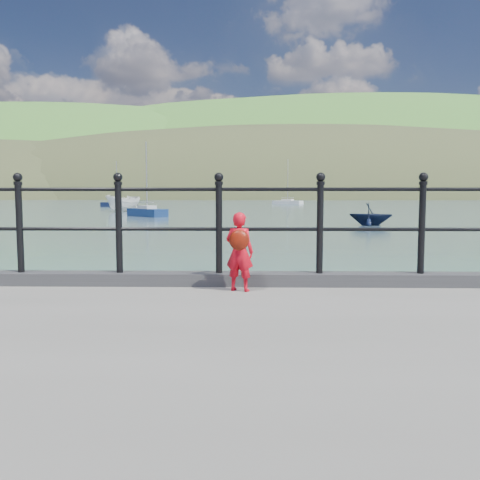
{
  "coord_description": "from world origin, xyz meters",
  "views": [
    {
      "loc": [
        0.98,
        -6.17,
        2.1
      ],
      "look_at": [
        0.85,
        -0.2,
        1.55
      ],
      "focal_mm": 38.0,
      "sensor_mm": 36.0,
      "label": 1
    }
  ],
  "objects_px": {
    "child": "(239,251)",
    "launch_navy": "(370,214)",
    "launch_white": "(123,203)",
    "sailboat_left": "(117,205)",
    "sailboat_deep": "(288,202)",
    "sailboat_port": "(147,213)",
    "railing": "(169,217)"
  },
  "relations": [
    {
      "from": "sailboat_deep",
      "to": "sailboat_left",
      "type": "bearing_deg",
      "value": -112.43
    },
    {
      "from": "launch_navy",
      "to": "sailboat_port",
      "type": "distance_m",
      "value": 21.41
    },
    {
      "from": "railing",
      "to": "launch_white",
      "type": "bearing_deg",
      "value": 104.71
    },
    {
      "from": "launch_white",
      "to": "sailboat_port",
      "type": "bearing_deg",
      "value": -33.49
    },
    {
      "from": "railing",
      "to": "sailboat_deep",
      "type": "distance_m",
      "value": 93.02
    },
    {
      "from": "launch_navy",
      "to": "launch_white",
      "type": "bearing_deg",
      "value": 67.64
    },
    {
      "from": "child",
      "to": "sailboat_port",
      "type": "height_order",
      "value": "sailboat_port"
    },
    {
      "from": "child",
      "to": "launch_navy",
      "type": "height_order",
      "value": "child"
    },
    {
      "from": "child",
      "to": "sailboat_left",
      "type": "relative_size",
      "value": 0.12
    },
    {
      "from": "child",
      "to": "railing",
      "type": "bearing_deg",
      "value": -3.58
    },
    {
      "from": "launch_navy",
      "to": "child",
      "type": "bearing_deg",
      "value": -170.14
    },
    {
      "from": "launch_white",
      "to": "sailboat_left",
      "type": "relative_size",
      "value": 0.68
    },
    {
      "from": "railing",
      "to": "launch_navy",
      "type": "distance_m",
      "value": 28.84
    },
    {
      "from": "sailboat_left",
      "to": "sailboat_port",
      "type": "xyz_separation_m",
      "value": [
        11.56,
        -33.4,
        0.0
      ]
    },
    {
      "from": "child",
      "to": "sailboat_left",
      "type": "distance_m",
      "value": 76.71
    },
    {
      "from": "railing",
      "to": "launch_navy",
      "type": "height_order",
      "value": "railing"
    },
    {
      "from": "launch_navy",
      "to": "sailboat_deep",
      "type": "bearing_deg",
      "value": 26.52
    },
    {
      "from": "launch_navy",
      "to": "sailboat_left",
      "type": "bearing_deg",
      "value": 57.99
    },
    {
      "from": "launch_white",
      "to": "sailboat_left",
      "type": "bearing_deg",
      "value": 140.38
    },
    {
      "from": "launch_white",
      "to": "child",
      "type": "bearing_deg",
      "value": -40.84
    },
    {
      "from": "launch_navy",
      "to": "sailboat_deep",
      "type": "distance_m",
      "value": 65.22
    },
    {
      "from": "railing",
      "to": "sailboat_port",
      "type": "xyz_separation_m",
      "value": [
        -8.48,
        40.03,
        -1.48
      ]
    },
    {
      "from": "child",
      "to": "sailboat_left",
      "type": "xyz_separation_m",
      "value": [
        -20.9,
        73.8,
        -1.12
      ]
    },
    {
      "from": "railing",
      "to": "sailboat_deep",
      "type": "relative_size",
      "value": 2.04
    },
    {
      "from": "launch_white",
      "to": "sailboat_port",
      "type": "height_order",
      "value": "sailboat_port"
    },
    {
      "from": "launch_navy",
      "to": "sailboat_left",
      "type": "height_order",
      "value": "sailboat_left"
    },
    {
      "from": "railing",
      "to": "child",
      "type": "relative_size",
      "value": 20.3
    },
    {
      "from": "railing",
      "to": "launch_navy",
      "type": "relative_size",
      "value": 6.53
    },
    {
      "from": "child",
      "to": "sailboat_port",
      "type": "relative_size",
      "value": 0.13
    },
    {
      "from": "launch_white",
      "to": "sailboat_deep",
      "type": "xyz_separation_m",
      "value": [
        21.96,
        39.8,
        -0.62
      ]
    },
    {
      "from": "railing",
      "to": "sailboat_port",
      "type": "relative_size",
      "value": 2.61
    },
    {
      "from": "railing",
      "to": "sailboat_deep",
      "type": "xyz_separation_m",
      "value": [
        8.09,
        92.65,
        -1.48
      ]
    }
  ]
}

